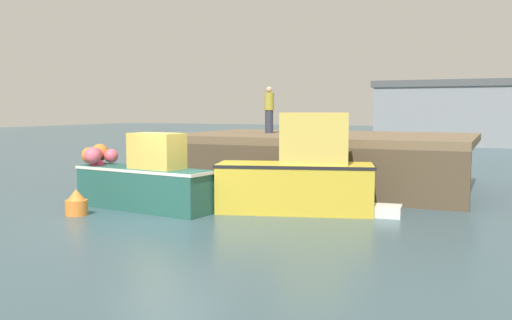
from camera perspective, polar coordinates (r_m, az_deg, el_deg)
ground at (r=13.95m, az=-9.07°, el=-6.22°), size 120.00×160.00×0.10m
pier at (r=18.95m, az=6.48°, el=1.52°), size 9.75×6.23×1.84m
fishing_boat_near_left at (r=15.40m, az=-11.55°, el=-1.89°), size 4.32×1.70×2.07m
fishing_boat_near_right at (r=14.65m, az=4.47°, el=-1.43°), size 4.29×2.40×2.60m
rowboat at (r=14.61m, az=10.83°, el=-4.96°), size 1.94×0.85×0.32m
dockworker at (r=20.18m, az=1.34°, el=5.12°), size 0.34×0.34×1.66m
warehouse at (r=44.90m, az=19.27°, el=4.54°), size 11.16×5.64×4.80m
mooring_buoy_foreground at (r=15.04m, az=-17.76°, el=-4.22°), size 0.56×0.56×0.67m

